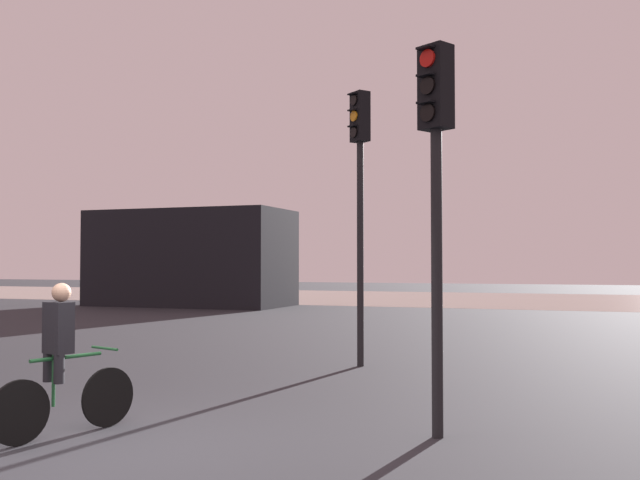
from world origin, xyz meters
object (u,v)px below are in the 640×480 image
distant_building (191,258)px  traffic_light_near_right (436,162)px  traffic_light_center (360,176)px  cyclist (61,359)px

distant_building → traffic_light_near_right: (14.46, -19.71, 0.84)m
traffic_light_center → traffic_light_near_right: bearing=154.3°
traffic_light_near_right → traffic_light_center: bearing=-35.0°
traffic_light_near_right → cyclist: (-3.74, -1.33, -2.08)m
traffic_light_center → distant_building: bearing=-12.2°
cyclist → distant_building: bearing=134.8°
distant_building → cyclist: size_ratio=5.20×
distant_building → traffic_light_near_right: size_ratio=2.05×
traffic_light_center → cyclist: size_ratio=3.00×
distant_building → cyclist: 23.65m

